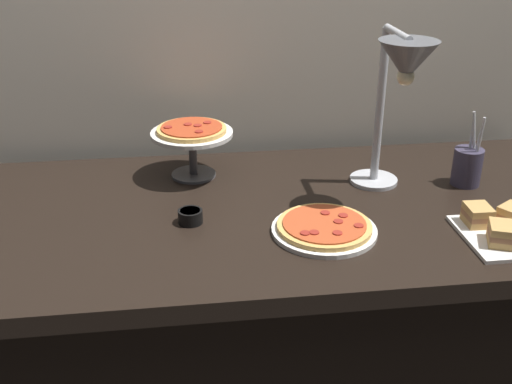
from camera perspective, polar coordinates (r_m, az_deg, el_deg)
name	(u,v)px	position (r m, az deg, el deg)	size (l,w,h in m)	color
back_wall	(243,12)	(2.02, -1.20, 16.29)	(4.40, 0.04, 2.40)	beige
buffet_table	(264,320)	(1.88, 0.73, -11.76)	(1.90, 0.84, 0.76)	black
heat_lamp	(401,77)	(1.63, 13.26, 10.34)	(0.15, 0.31, 0.46)	#B7BABF
pizza_plate_front	(324,228)	(1.56, 6.32, -3.32)	(0.27, 0.27, 0.03)	white
pizza_plate_center	(192,137)	(1.84, -5.93, 5.11)	(0.24, 0.24, 0.16)	#595B60
sauce_cup_near	(190,216)	(1.60, -6.09, -2.21)	(0.06, 0.06, 0.04)	black
utensil_holder	(467,166)	(1.90, 18.95, 2.31)	(0.08, 0.08, 0.22)	#383347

